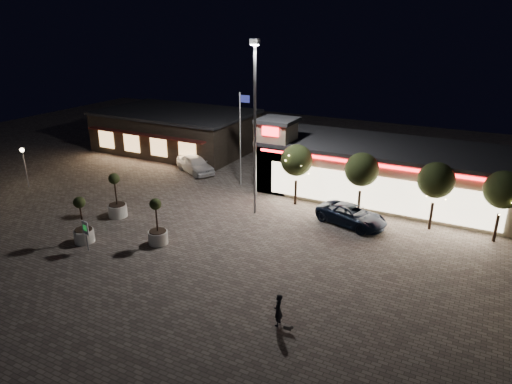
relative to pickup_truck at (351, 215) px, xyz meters
The scene contains 18 objects.
ground 12.92m from the pickup_truck, 134.08° to the right, with size 90.00×90.00×0.00m, color slate.
retail_building 6.74m from the pickup_truck, 85.35° to the left, with size 20.40×8.40×6.10m.
restaurant_building 25.39m from the pickup_truck, 155.01° to the left, with size 16.40×11.00×4.30m.
floodlight_pole 9.49m from the pickup_truck, 169.72° to the right, with size 0.60×0.40×12.38m.
flagpole 12.19m from the pickup_truck, 161.05° to the left, with size 0.95×0.10×8.00m.
lamp_post_west 27.54m from the pickup_truck, 168.95° to the right, with size 0.36×0.36×3.48m.
string_tree_a 5.99m from the pickup_truck, 160.76° to the left, with size 2.42×2.42×4.79m.
string_tree_b 3.35m from the pickup_truck, 89.09° to the left, with size 2.42×2.42×4.79m.
string_tree_c 6.04m from the pickup_truck, 19.04° to the left, with size 2.42×2.42×4.79m.
string_tree_d 9.63m from the pickup_truck, 10.88° to the left, with size 2.42×2.42×4.79m.
pickup_truck is the anchor object (origin of this frame).
white_sedan 17.12m from the pickup_truck, 163.95° to the left, with size 1.96×4.88×1.66m, color silver.
pedestrian 12.67m from the pickup_truck, 89.15° to the right, with size 0.60×0.39×1.63m, color black.
dog 12.97m from the pickup_truck, 86.16° to the right, with size 0.48×0.20×0.26m.
planter_left 16.89m from the pickup_truck, 157.42° to the right, with size 1.35×1.35×3.33m.
planter_mid 18.04m from the pickup_truck, 144.02° to the right, with size 1.27×1.27×3.13m.
planter_right 13.33m from the pickup_truck, 139.93° to the right, with size 1.26×1.26×3.11m.
valet_sign 17.65m from the pickup_truck, 139.88° to the right, with size 0.65×0.19×1.98m.
Camera 1 is at (16.50, -19.85, 13.49)m, focal length 32.00 mm.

